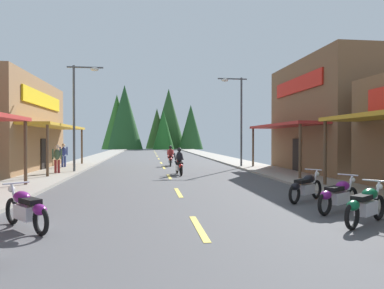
% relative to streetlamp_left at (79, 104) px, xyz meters
% --- Properties ---
extents(ground, '(10.34, 90.16, 0.10)m').
position_rel_streetlamp_left_xyz_m(ground, '(5.26, 7.09, -4.26)').
color(ground, '#4C4C4F').
extents(sidewalk_left, '(2.78, 90.16, 0.12)m').
position_rel_streetlamp_left_xyz_m(sidewalk_left, '(-1.31, 7.09, -4.15)').
color(sidewalk_left, gray).
rests_on(sidewalk_left, ground).
extents(sidewalk_right, '(2.78, 90.16, 0.12)m').
position_rel_streetlamp_left_xyz_m(sidewalk_right, '(11.82, 7.09, -4.15)').
color(sidewalk_right, gray).
rests_on(sidewalk_right, ground).
extents(centerline_dashes, '(0.16, 63.63, 0.01)m').
position_rel_streetlamp_left_xyz_m(centerline_dashes, '(5.26, 9.42, -4.21)').
color(centerline_dashes, '#E0C64C').
rests_on(centerline_dashes, ground).
extents(storefront_right_far, '(9.78, 9.19, 6.88)m').
position_rel_streetlamp_left_xyz_m(storefront_right_far, '(17.17, -1.39, -0.77)').
color(storefront_right_far, brown).
rests_on(storefront_right_far, ground).
extents(streetlamp_left, '(2.14, 0.30, 6.51)m').
position_rel_streetlamp_left_xyz_m(streetlamp_left, '(0.00, 0.00, 0.00)').
color(streetlamp_left, '#474C51').
rests_on(streetlamp_left, ground).
extents(streetlamp_right, '(2.14, 0.30, 6.51)m').
position_rel_streetlamp_left_xyz_m(streetlamp_right, '(10.51, 2.87, 0.00)').
color(streetlamp_right, '#474C51').
rests_on(streetlamp_right, ground).
extents(motorcycle_parked_right_2, '(1.83, 1.29, 1.04)m').
position_rel_streetlamp_left_xyz_m(motorcycle_parked_right_2, '(9.26, -14.24, -3.72)').
color(motorcycle_parked_right_2, black).
rests_on(motorcycle_parked_right_2, ground).
extents(motorcycle_parked_right_3, '(1.86, 1.24, 1.04)m').
position_rel_streetlamp_left_xyz_m(motorcycle_parked_right_3, '(9.40, -12.77, -3.72)').
color(motorcycle_parked_right_3, black).
rests_on(motorcycle_parked_right_3, ground).
extents(motorcycle_parked_right_4, '(1.76, 1.38, 1.04)m').
position_rel_streetlamp_left_xyz_m(motorcycle_parked_right_4, '(9.27, -10.98, -3.72)').
color(motorcycle_parked_right_4, black).
rests_on(motorcycle_parked_right_4, ground).
extents(motorcycle_parked_left_2, '(1.48, 1.68, 1.04)m').
position_rel_streetlamp_left_xyz_m(motorcycle_parked_left_2, '(1.36, -13.72, -3.72)').
color(motorcycle_parked_left_2, black).
rests_on(motorcycle_parked_left_2, ground).
extents(rider_cruising_lead, '(0.60, 2.14, 1.57)m').
position_rel_streetlamp_left_xyz_m(rider_cruising_lead, '(5.90, -1.69, -3.56)').
color(rider_cruising_lead, black).
rests_on(rider_cruising_lead, ground).
extents(rider_cruising_trailing, '(0.60, 2.14, 1.57)m').
position_rel_streetlamp_left_xyz_m(rider_cruising_trailing, '(5.85, 5.24, -3.56)').
color(rider_cruising_trailing, black).
rests_on(rider_cruising_trailing, ground).
extents(pedestrian_by_shop, '(0.57, 0.29, 1.74)m').
position_rel_streetlamp_left_xyz_m(pedestrian_by_shop, '(-1.08, -0.96, -3.20)').
color(pedestrian_by_shop, maroon).
rests_on(pedestrian_by_shop, ground).
extents(pedestrian_browsing, '(0.50, 0.41, 1.76)m').
position_rel_streetlamp_left_xyz_m(pedestrian_browsing, '(-1.74, 3.59, -3.19)').
color(pedestrian_browsing, '#333F8C').
rests_on(pedestrian_browsing, ground).
extents(treeline_backdrop, '(21.18, 10.54, 13.37)m').
position_rel_streetlamp_left_xyz_m(treeline_backdrop, '(4.12, 53.73, 1.71)').
color(treeline_backdrop, '#245023').
rests_on(treeline_backdrop, ground).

